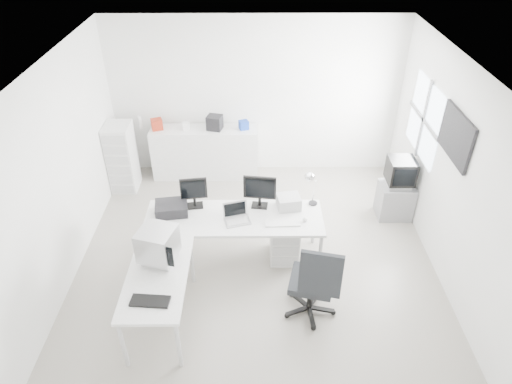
{
  "coord_description": "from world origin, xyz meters",
  "views": [
    {
      "loc": [
        -0.03,
        -4.92,
        4.5
      ],
      "look_at": [
        0.0,
        0.2,
        1.0
      ],
      "focal_mm": 32.0,
      "sensor_mm": 36.0,
      "label": 1
    }
  ],
  "objects_px": {
    "office_chair": "(312,278)",
    "crt_tv": "(401,173)",
    "side_desk": "(161,298)",
    "crt_monitor": "(158,247)",
    "sideboard": "(205,153)",
    "filing_cabinet": "(122,157)",
    "tv_cabinet": "(395,200)",
    "lcd_monitor_large": "(260,192)",
    "laser_printer": "(289,202)",
    "lcd_monitor_small": "(194,193)",
    "main_desk": "(235,238)",
    "inkjet_printer": "(172,208)",
    "drawer_pedestal": "(284,240)",
    "laptop": "(237,214)"
  },
  "relations": [
    {
      "from": "inkjet_printer",
      "to": "crt_tv",
      "type": "height_order",
      "value": "crt_tv"
    },
    {
      "from": "lcd_monitor_large",
      "to": "laptop",
      "type": "relative_size",
      "value": 1.27
    },
    {
      "from": "lcd_monitor_large",
      "to": "laptop",
      "type": "bearing_deg",
      "value": -123.23
    },
    {
      "from": "lcd_monitor_small",
      "to": "side_desk",
      "type": "bearing_deg",
      "value": -110.67
    },
    {
      "from": "lcd_monitor_small",
      "to": "lcd_monitor_large",
      "type": "bearing_deg",
      "value": -8.15
    },
    {
      "from": "side_desk",
      "to": "tv_cabinet",
      "type": "distance_m",
      "value": 3.98
    },
    {
      "from": "lcd_monitor_large",
      "to": "laser_printer",
      "type": "height_order",
      "value": "lcd_monitor_large"
    },
    {
      "from": "drawer_pedestal",
      "to": "inkjet_printer",
      "type": "bearing_deg",
      "value": 178.15
    },
    {
      "from": "main_desk",
      "to": "laser_printer",
      "type": "height_order",
      "value": "laser_printer"
    },
    {
      "from": "sideboard",
      "to": "filing_cabinet",
      "type": "xyz_separation_m",
      "value": [
        -1.38,
        -0.4,
        0.14
      ]
    },
    {
      "from": "main_desk",
      "to": "sideboard",
      "type": "relative_size",
      "value": 1.28
    },
    {
      "from": "drawer_pedestal",
      "to": "crt_tv",
      "type": "distance_m",
      "value": 2.12
    },
    {
      "from": "side_desk",
      "to": "crt_monitor",
      "type": "relative_size",
      "value": 3.32
    },
    {
      "from": "main_desk",
      "to": "tv_cabinet",
      "type": "relative_size",
      "value": 4.17
    },
    {
      "from": "drawer_pedestal",
      "to": "office_chair",
      "type": "relative_size",
      "value": 0.52
    },
    {
      "from": "side_desk",
      "to": "tv_cabinet",
      "type": "xyz_separation_m",
      "value": [
        3.37,
        2.12,
        -0.09
      ]
    },
    {
      "from": "laptop",
      "to": "sideboard",
      "type": "height_order",
      "value": "laptop"
    },
    {
      "from": "office_chair",
      "to": "filing_cabinet",
      "type": "bearing_deg",
      "value": 149.23
    },
    {
      "from": "drawer_pedestal",
      "to": "sideboard",
      "type": "height_order",
      "value": "sideboard"
    },
    {
      "from": "inkjet_printer",
      "to": "crt_monitor",
      "type": "bearing_deg",
      "value": -98.88
    },
    {
      "from": "lcd_monitor_small",
      "to": "tv_cabinet",
      "type": "distance_m",
      "value": 3.24
    },
    {
      "from": "lcd_monitor_large",
      "to": "crt_monitor",
      "type": "xyz_separation_m",
      "value": [
        -1.2,
        -1.1,
        -0.02
      ]
    },
    {
      "from": "laptop",
      "to": "filing_cabinet",
      "type": "relative_size",
      "value": 0.3
    },
    {
      "from": "drawer_pedestal",
      "to": "lcd_monitor_large",
      "type": "distance_m",
      "value": 0.79
    },
    {
      "from": "crt_monitor",
      "to": "laser_printer",
      "type": "bearing_deg",
      "value": 49.86
    },
    {
      "from": "lcd_monitor_large",
      "to": "laser_printer",
      "type": "relative_size",
      "value": 1.49
    },
    {
      "from": "crt_monitor",
      "to": "crt_tv",
      "type": "relative_size",
      "value": 0.84
    },
    {
      "from": "sideboard",
      "to": "filing_cabinet",
      "type": "relative_size",
      "value": 1.55
    },
    {
      "from": "lcd_monitor_small",
      "to": "sideboard",
      "type": "relative_size",
      "value": 0.25
    },
    {
      "from": "lcd_monitor_large",
      "to": "sideboard",
      "type": "distance_m",
      "value": 2.29
    },
    {
      "from": "crt_monitor",
      "to": "tv_cabinet",
      "type": "xyz_separation_m",
      "value": [
        3.37,
        1.87,
        -0.67
      ]
    },
    {
      "from": "crt_monitor",
      "to": "sideboard",
      "type": "xyz_separation_m",
      "value": [
        0.25,
        3.12,
        -0.49
      ]
    },
    {
      "from": "lcd_monitor_large",
      "to": "sideboard",
      "type": "height_order",
      "value": "lcd_monitor_large"
    },
    {
      "from": "side_desk",
      "to": "inkjet_printer",
      "type": "xyz_separation_m",
      "value": [
        0.0,
        1.2,
        0.45
      ]
    },
    {
      "from": "crt_tv",
      "to": "laser_printer",
      "type": "bearing_deg",
      "value": -155.59
    },
    {
      "from": "lcd_monitor_small",
      "to": "filing_cabinet",
      "type": "height_order",
      "value": "lcd_monitor_small"
    },
    {
      "from": "crt_monitor",
      "to": "crt_tv",
      "type": "xyz_separation_m",
      "value": [
        3.37,
        1.87,
        -0.16
      ]
    },
    {
      "from": "office_chair",
      "to": "crt_tv",
      "type": "height_order",
      "value": "office_chair"
    },
    {
      "from": "tv_cabinet",
      "to": "crt_tv",
      "type": "relative_size",
      "value": 1.15
    },
    {
      "from": "main_desk",
      "to": "side_desk",
      "type": "distance_m",
      "value": 1.39
    },
    {
      "from": "tv_cabinet",
      "to": "crt_monitor",
      "type": "bearing_deg",
      "value": -150.93
    },
    {
      "from": "main_desk",
      "to": "crt_monitor",
      "type": "height_order",
      "value": "crt_monitor"
    },
    {
      "from": "office_chair",
      "to": "lcd_monitor_small",
      "type": "bearing_deg",
      "value": 154.35
    },
    {
      "from": "crt_tv",
      "to": "sideboard",
      "type": "xyz_separation_m",
      "value": [
        -3.12,
        1.25,
        -0.33
      ]
    },
    {
      "from": "side_desk",
      "to": "lcd_monitor_large",
      "type": "distance_m",
      "value": 1.91
    },
    {
      "from": "laser_printer",
      "to": "side_desk",
      "type": "bearing_deg",
      "value": -149.79
    },
    {
      "from": "side_desk",
      "to": "main_desk",
      "type": "bearing_deg",
      "value": 52.31
    },
    {
      "from": "inkjet_printer",
      "to": "laptop",
      "type": "height_order",
      "value": "laptop"
    },
    {
      "from": "laser_printer",
      "to": "crt_tv",
      "type": "height_order",
      "value": "crt_tv"
    },
    {
      "from": "sideboard",
      "to": "laptop",
      "type": "bearing_deg",
      "value": -74.59
    }
  ]
}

